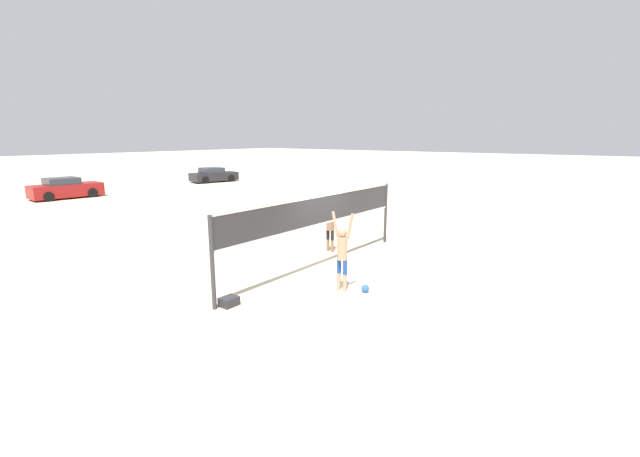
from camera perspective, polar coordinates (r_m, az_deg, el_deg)
name	(u,v)px	position (r m, az deg, el deg)	size (l,w,h in m)	color
ground_plane	(320,268)	(14.00, 0.00, -5.23)	(200.00, 200.00, 0.00)	beige
volleyball_net	(320,215)	(13.58, 0.00, 1.77)	(8.71, 0.11, 2.37)	#38383D
player_spiker	(342,250)	(11.65, 2.98, -2.88)	(0.28, 0.71, 2.21)	tan
player_blocker	(330,224)	(15.69, 1.36, 0.63)	(0.28, 0.69, 2.00)	#8C664C
volleyball	(365,288)	(11.91, 6.05, -7.95)	(0.22, 0.22, 0.22)	blue
gear_bag	(229,301)	(11.19, -12.04, -9.49)	(0.44, 0.36, 0.23)	#2D2D33
parked_car_near	(65,189)	(34.26, -30.82, 4.57)	(4.50, 2.20, 1.43)	maroon
parked_car_mid	(214,175)	(41.32, -14.01, 6.89)	(4.49, 2.73, 1.34)	#232328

